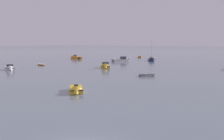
# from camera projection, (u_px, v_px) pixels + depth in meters

# --- Properties ---
(motorboat_moored_0) EXTENTS (6.93, 5.32, 2.29)m
(motorboat_moored_0) POSITION_uv_depth(u_px,v_px,m) (75.00, 58.00, 93.88)
(motorboat_moored_0) COLOR orange
(motorboat_moored_0) RESTS_ON ground
(motorboat_moored_1) EXTENTS (4.35, 6.46, 2.33)m
(motorboat_moored_1) POSITION_uv_depth(u_px,v_px,m) (122.00, 60.00, 80.55)
(motorboat_moored_1) COLOR white
(motorboat_moored_1) RESTS_ON ground
(motorboat_moored_2) EXTENTS (5.01, 5.55, 2.12)m
(motorboat_moored_2) POSITION_uv_depth(u_px,v_px,m) (105.00, 67.00, 59.60)
(motorboat_moored_2) COLOR gold
(motorboat_moored_2) RESTS_ON ground
(sailboat_moored_0) EXTENTS (5.15, 6.01, 6.83)m
(sailboat_moored_0) POSITION_uv_depth(u_px,v_px,m) (151.00, 60.00, 82.71)
(sailboat_moored_0) COLOR navy
(sailboat_moored_0) RESTS_ON ground
(rowboat_moored_2) EXTENTS (3.10, 2.69, 0.49)m
(rowboat_moored_2) POSITION_uv_depth(u_px,v_px,m) (147.00, 76.00, 45.00)
(rowboat_moored_2) COLOR white
(rowboat_moored_2) RESTS_ON ground
(motorboat_moored_3) EXTENTS (4.98, 3.64, 1.81)m
(motorboat_moored_3) POSITION_uv_depth(u_px,v_px,m) (10.00, 69.00, 55.41)
(motorboat_moored_3) COLOR white
(motorboat_moored_3) RESTS_ON ground
(rowboat_moored_3) EXTENTS (2.92, 2.82, 0.48)m
(rowboat_moored_3) POSITION_uv_depth(u_px,v_px,m) (123.00, 57.00, 100.17)
(rowboat_moored_3) COLOR #197084
(rowboat_moored_3) RESTS_ON ground
(rowboat_moored_4) EXTENTS (3.57, 4.67, 0.71)m
(rowboat_moored_4) POSITION_uv_depth(u_px,v_px,m) (140.00, 57.00, 102.47)
(rowboat_moored_4) COLOR orange
(rowboat_moored_4) RESTS_ON ground
(rowboat_moored_5) EXTENTS (3.20, 1.43, 0.49)m
(rowboat_moored_5) POSITION_uv_depth(u_px,v_px,m) (41.00, 65.00, 66.88)
(rowboat_moored_5) COLOR orange
(rowboat_moored_5) RESTS_ON ground
(motorboat_moored_6) EXTENTS (4.11, 4.20, 1.50)m
(motorboat_moored_6) POSITION_uv_depth(u_px,v_px,m) (76.00, 91.00, 30.33)
(motorboat_moored_6) COLOR gold
(motorboat_moored_6) RESTS_ON ground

